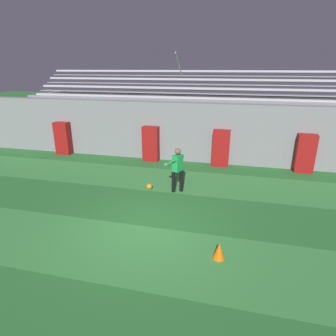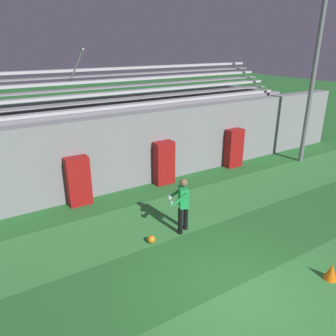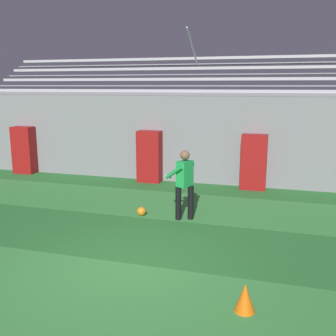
# 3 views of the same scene
# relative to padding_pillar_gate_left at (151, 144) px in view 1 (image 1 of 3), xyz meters

# --- Properties ---
(ground_plane) EXTENTS (80.00, 80.00, 0.00)m
(ground_plane) POSITION_rel_padding_pillar_gate_left_xyz_m (1.68, -5.95, -0.84)
(ground_plane) COLOR #286B2D
(turf_stripe_mid) EXTENTS (28.00, 2.42, 0.01)m
(turf_stripe_mid) POSITION_rel_padding_pillar_gate_left_xyz_m (1.68, -7.12, -0.84)
(turf_stripe_mid) COLOR #38843D
(turf_stripe_mid) RESTS_ON ground
(turf_stripe_far) EXTENTS (28.00, 2.42, 0.01)m
(turf_stripe_far) POSITION_rel_padding_pillar_gate_left_xyz_m (1.68, -2.28, -0.84)
(turf_stripe_far) COLOR #38843D
(turf_stripe_far) RESTS_ON ground
(back_wall) EXTENTS (24.00, 0.60, 2.80)m
(back_wall) POSITION_rel_padding_pillar_gate_left_xyz_m (1.68, 0.55, 0.56)
(back_wall) COLOR gray
(back_wall) RESTS_ON ground
(padding_pillar_gate_left) EXTENTS (0.77, 0.44, 1.69)m
(padding_pillar_gate_left) POSITION_rel_padding_pillar_gate_left_xyz_m (0.00, 0.00, 0.00)
(padding_pillar_gate_left) COLOR maroon
(padding_pillar_gate_left) RESTS_ON ground
(padding_pillar_gate_right) EXTENTS (0.77, 0.44, 1.69)m
(padding_pillar_gate_right) POSITION_rel_padding_pillar_gate_left_xyz_m (3.36, 0.00, 0.00)
(padding_pillar_gate_right) COLOR maroon
(padding_pillar_gate_right) RESTS_ON ground
(padding_pillar_far_left) EXTENTS (0.77, 0.44, 1.69)m
(padding_pillar_far_left) POSITION_rel_padding_pillar_gate_left_xyz_m (-4.79, 0.00, 0.00)
(padding_pillar_far_left) COLOR maroon
(padding_pillar_far_left) RESTS_ON ground
(padding_pillar_far_right) EXTENTS (0.77, 0.44, 1.69)m
(padding_pillar_far_right) POSITION_rel_padding_pillar_gate_left_xyz_m (6.96, 0.00, 0.00)
(padding_pillar_far_right) COLOR maroon
(padding_pillar_far_right) RESTS_ON ground
(bleacher_stand) EXTENTS (18.00, 3.35, 5.03)m
(bleacher_stand) POSITION_rel_padding_pillar_gate_left_xyz_m (1.68, 2.54, 0.65)
(bleacher_stand) COLOR gray
(bleacher_stand) RESTS_ON ground
(goalkeeper) EXTENTS (0.69, 0.71, 1.67)m
(goalkeeper) POSITION_rel_padding_pillar_gate_left_xyz_m (1.99, -3.30, 0.11)
(goalkeeper) COLOR black
(goalkeeper) RESTS_ON ground
(soccer_ball) EXTENTS (0.22, 0.22, 0.22)m
(soccer_ball) POSITION_rel_padding_pillar_gate_left_xyz_m (0.93, -3.35, -0.73)
(soccer_ball) COLOR orange
(soccer_ball) RESTS_ON ground
(traffic_cone) EXTENTS (0.30, 0.30, 0.42)m
(traffic_cone) POSITION_rel_padding_pillar_gate_left_xyz_m (3.77, -6.87, -0.63)
(traffic_cone) COLOR orange
(traffic_cone) RESTS_ON ground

